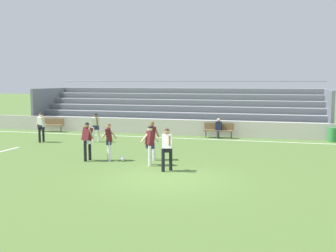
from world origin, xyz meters
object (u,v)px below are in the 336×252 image
(bench_near_wall_gap, at_px, (219,129))
(player_dark_deep_cover, at_px, (109,139))
(player_dark_pressing_high, at_px, (87,138))
(soccer_ball, at_px, (123,159))
(bleacher_stand, at_px, (177,108))
(bench_centre_sideline, at_px, (51,124))
(trash_bin, at_px, (333,135))
(player_white_dropping_back, at_px, (41,125))
(player_dark_challenging, at_px, (152,137))
(player_white_overlapping, at_px, (167,146))
(player_dark_wide_left, at_px, (150,142))
(spectator_seated, at_px, (218,127))
(player_white_trailing_run, at_px, (96,125))

(bench_near_wall_gap, xyz_separation_m, player_dark_deep_cover, (-3.58, -8.38, 0.43))
(player_dark_pressing_high, bearing_deg, bench_near_wall_gap, 62.75)
(player_dark_pressing_high, bearing_deg, soccer_ball, 12.19)
(bleacher_stand, xyz_separation_m, bench_centre_sideline, (-7.94, -3.61, -0.98))
(bleacher_stand, height_order, trash_bin, bleacher_stand)
(bench_centre_sideline, relative_size, player_dark_pressing_high, 1.07)
(soccer_ball, bearing_deg, player_white_dropping_back, 149.00)
(player_dark_challenging, distance_m, player_white_overlapping, 2.35)
(player_dark_wide_left, xyz_separation_m, player_white_dropping_back, (-7.88, 4.39, 0.03))
(trash_bin, bearing_deg, player_white_dropping_back, -164.15)
(player_dark_wide_left, distance_m, player_dark_challenging, 1.17)
(bench_centre_sideline, relative_size, trash_bin, 2.20)
(bench_centre_sideline, bearing_deg, player_dark_wide_left, -41.61)
(trash_bin, xyz_separation_m, player_dark_challenging, (-8.33, -7.78, 0.61))
(spectator_seated, bearing_deg, player_dark_pressing_high, -117.56)
(player_white_dropping_back, xyz_separation_m, soccer_ball, (6.46, -3.88, -0.89))
(player_dark_deep_cover, height_order, player_dark_pressing_high, player_dark_pressing_high)
(bleacher_stand, distance_m, player_dark_deep_cover, 12.00)
(player_dark_deep_cover, distance_m, player_dark_pressing_high, 0.93)
(player_white_dropping_back, bearing_deg, player_dark_deep_cover, -33.84)
(player_dark_wide_left, relative_size, player_white_overlapping, 0.98)
(player_dark_deep_cover, xyz_separation_m, player_dark_challenging, (1.76, 0.66, 0.05))
(player_dark_deep_cover, bearing_deg, spectator_seated, 66.58)
(player_dark_deep_cover, bearing_deg, soccer_ball, 3.31)
(player_white_overlapping, bearing_deg, bench_near_wall_gap, 86.56)
(bench_near_wall_gap, distance_m, player_dark_deep_cover, 9.12)
(spectator_seated, bearing_deg, bench_near_wall_gap, 90.00)
(player_dark_challenging, xyz_separation_m, player_white_dropping_back, (-7.61, 3.26, -0.03))
(player_white_trailing_run, distance_m, player_white_dropping_back, 3.08)
(player_dark_wide_left, height_order, player_dark_pressing_high, player_dark_pressing_high)
(player_white_trailing_run, bearing_deg, trash_bin, 15.50)
(trash_bin, relative_size, player_dark_wide_left, 0.50)
(trash_bin, height_order, player_dark_challenging, player_dark_challenging)
(bench_centre_sideline, bearing_deg, player_white_dropping_back, -64.93)
(player_dark_deep_cover, bearing_deg, bench_centre_sideline, 133.43)
(bleacher_stand, bearing_deg, spectator_seated, -46.17)
(player_dark_pressing_high, height_order, player_white_trailing_run, player_dark_pressing_high)
(bleacher_stand, relative_size, spectator_seated, 16.97)
(player_dark_deep_cover, bearing_deg, bench_near_wall_gap, 66.87)
(spectator_seated, relative_size, player_white_trailing_run, 0.74)
(trash_bin, height_order, player_dark_deep_cover, player_dark_deep_cover)
(bench_centre_sideline, distance_m, player_dark_pressing_high, 11.18)
(bench_centre_sideline, distance_m, player_dark_challenging, 12.40)
(player_dark_pressing_high, bearing_deg, player_dark_deep_cover, 18.08)
(bench_centre_sideline, relative_size, player_dark_challenging, 1.05)
(spectator_seated, distance_m, soccer_ball, 8.77)
(bench_centre_sideline, relative_size, player_white_trailing_run, 1.10)
(bleacher_stand, distance_m, player_dark_wide_left, 12.64)
(soccer_ball, bearing_deg, bench_centre_sideline, 135.69)
(spectator_seated, distance_m, player_white_dropping_back, 10.38)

